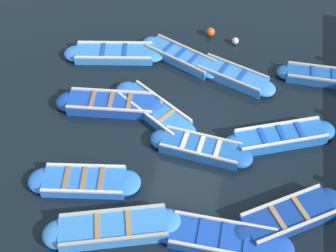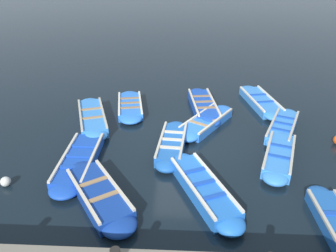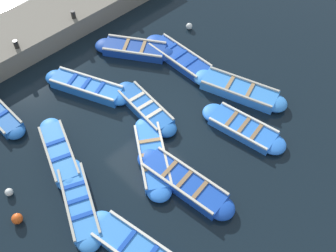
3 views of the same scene
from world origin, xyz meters
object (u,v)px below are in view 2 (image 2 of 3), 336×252
boat_mid_row (92,118)px  boat_stern_in (79,160)px  boat_near_quay (99,195)px  boat_outer_left (260,102)px  boat_far_corner (206,122)px  boat_end_of_row (203,106)px  boat_alongside (130,106)px  buoy_yellow_far (6,182)px  boat_centre (279,156)px  boat_tucked (203,189)px  boat_outer_right (172,144)px  boat_inner_gap (283,127)px

boat_mid_row → boat_stern_in: size_ratio=1.03×
boat_mid_row → boat_near_quay: boat_mid_row is taller
boat_outer_left → boat_stern_in: boat_outer_left is taller
boat_stern_in → boat_mid_row: bearing=6.5°
boat_far_corner → boat_end_of_row: (1.52, 0.06, 0.03)m
boat_alongside → boat_near_quay: size_ratio=1.01×
buoy_yellow_far → boat_centre: bearing=-78.2°
boat_outer_left → boat_end_of_row: (-0.68, 2.65, 0.03)m
boat_outer_left → boat_centre: bearing=176.2°
boat_tucked → boat_near_quay: 2.94m
boat_centre → boat_near_quay: (-2.27, 5.53, 0.01)m
boat_alongside → boat_mid_row: boat_mid_row is taller
boat_outer_right → boat_near_quay: bearing=145.9°
boat_mid_row → boat_outer_right: size_ratio=1.18×
boat_outer_left → boat_tucked: (-6.49, 2.93, 0.04)m
boat_alongside → boat_outer_right: 3.80m
boat_centre → buoy_yellow_far: bearing=101.8°
boat_end_of_row → buoy_yellow_far: size_ratio=13.34×
boat_mid_row → boat_inner_gap: boat_mid_row is taller
boat_far_corner → boat_inner_gap: (-0.34, -2.93, 0.01)m
boat_outer_right → boat_end_of_row: 3.58m
boat_stern_in → boat_inner_gap: bearing=-70.1°
buoy_yellow_far → boat_end_of_row: bearing=-47.0°
boat_outer_left → buoy_yellow_far: 10.83m
boat_alongside → boat_outer_right: bearing=-148.5°
boat_alongside → boat_far_corner: size_ratio=1.01×
boat_far_corner → boat_centre: 3.32m
boat_centre → boat_stern_in: bearing=94.7°
boat_end_of_row → buoy_yellow_far: 8.35m
boat_inner_gap → buoy_yellow_far: size_ratio=11.89×
boat_outer_right → boat_far_corner: size_ratio=0.98×
boat_inner_gap → boat_tucked: bearing=140.5°
boat_near_quay → buoy_yellow_far: boat_near_quay is taller
boat_alongside → boat_near_quay: bearing=-179.5°
boat_near_quay → boat_outer_left: bearing=-40.3°
boat_far_corner → boat_inner_gap: 2.95m
boat_far_corner → boat_near_quay: (-4.69, 3.25, 0.03)m
boat_near_quay → buoy_yellow_far: size_ratio=11.73×
boat_outer_right → buoy_yellow_far: boat_outer_right is taller
boat_inner_gap → boat_far_corner: bearing=83.3°
boat_alongside → boat_tucked: bearing=-152.6°
boat_outer_left → boat_tucked: size_ratio=1.06×
boat_outer_right → buoy_yellow_far: bearing=115.8°
boat_far_corner → buoy_yellow_far: boat_far_corner is taller
boat_outer_left → boat_inner_gap: boat_inner_gap is taller
boat_tucked → boat_stern_in: size_ratio=0.96×
boat_mid_row → boat_far_corner: boat_mid_row is taller
boat_centre → boat_outer_left: bearing=-3.8°
boat_mid_row → boat_tucked: bearing=-135.4°
boat_inner_gap → boat_stern_in: bearing=109.9°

